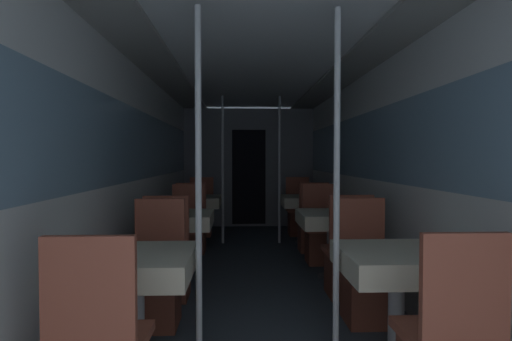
{
  "coord_description": "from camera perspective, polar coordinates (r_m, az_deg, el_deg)",
  "views": [
    {
      "loc": [
        -0.18,
        -1.53,
        1.31
      ],
      "look_at": [
        0.0,
        2.83,
        1.17
      ],
      "focal_mm": 28.0,
      "sensor_mm": 36.0,
      "label": 1
    }
  ],
  "objects": [
    {
      "name": "chair_right_near_2",
      "position": [
        5.69,
        7.97,
        -8.47
      ],
      "size": [
        0.4,
        0.4,
        0.98
      ],
      "color": "brown",
      "rests_on": "ground_plane"
    },
    {
      "name": "chair_right_far_0",
      "position": [
        3.43,
        15.42,
        -15.44
      ],
      "size": [
        0.4,
        0.4,
        0.98
      ],
      "rotation": [
        0.0,
        0.0,
        3.14
      ],
      "color": "brown",
      "rests_on": "ground_plane"
    },
    {
      "name": "support_pole_left_0",
      "position": [
        2.52,
        -8.22,
        -2.42
      ],
      "size": [
        0.04,
        0.04,
        2.25
      ],
      "color": "silver",
      "rests_on": "ground_plane"
    },
    {
      "name": "chair_left_far_1",
      "position": [
        5.07,
        -9.84,
        -9.74
      ],
      "size": [
        0.4,
        0.4,
        0.98
      ],
      "rotation": [
        0.0,
        0.0,
        3.14
      ],
      "color": "brown",
      "rests_on": "ground_plane"
    },
    {
      "name": "dining_table_right_2",
      "position": [
        6.24,
        6.96,
        -4.59
      ],
      "size": [
        0.71,
        0.71,
        0.72
      ],
      "color": "#4C4C51",
      "rests_on": "ground_plane"
    },
    {
      "name": "dining_table_right_0",
      "position": [
        2.79,
        19.45,
        -12.73
      ],
      "size": [
        0.71,
        0.71,
        0.72
      ],
      "color": "#4C4C51",
      "rests_on": "ground_plane"
    },
    {
      "name": "chair_left_near_2",
      "position": [
        5.63,
        -9.07,
        -8.57
      ],
      "size": [
        0.4,
        0.4,
        0.98
      ],
      "color": "brown",
      "rests_on": "ground_plane"
    },
    {
      "name": "dining_table_left_2",
      "position": [
        6.19,
        -8.42,
        -4.64
      ],
      "size": [
        0.71,
        0.71,
        0.72
      ],
      "color": "#4C4C51",
      "rests_on": "ground_plane"
    },
    {
      "name": "chair_left_far_0",
      "position": [
        3.34,
        -14.02,
        -15.89
      ],
      "size": [
        0.4,
        0.4,
        0.98
      ],
      "rotation": [
        0.0,
        0.0,
        3.14
      ],
      "color": "brown",
      "rests_on": "ground_plane"
    },
    {
      "name": "wall_left",
      "position": [
        4.55,
        -16.11,
        0.03
      ],
      "size": [
        0.05,
        8.58,
        2.25
      ],
      "color": "silver",
      "rests_on": "ground_plane"
    },
    {
      "name": "chair_right_far_2",
      "position": [
        6.88,
        6.11,
        -6.66
      ],
      "size": [
        0.4,
        0.4,
        0.98
      ],
      "rotation": [
        0.0,
        0.0,
        3.14
      ],
      "color": "brown",
      "rests_on": "ground_plane"
    },
    {
      "name": "support_pole_left_2",
      "position": [
        6.13,
        -4.78,
        0.08
      ],
      "size": [
        0.04,
        0.04,
        2.25
      ],
      "color": "silver",
      "rests_on": "ground_plane"
    },
    {
      "name": "ceiling_panel",
      "position": [
        4.53,
        -0.05,
        14.36
      ],
      "size": [
        2.52,
        8.58,
        0.07
      ],
      "color": "silver",
      "rests_on": "wall_left"
    },
    {
      "name": "chair_right_near_1",
      "position": [
        3.96,
        12.8,
        -13.05
      ],
      "size": [
        0.4,
        0.4,
        0.98
      ],
      "color": "brown",
      "rests_on": "ground_plane"
    },
    {
      "name": "dining_table_left_1",
      "position": [
        4.41,
        -10.9,
        -7.27
      ],
      "size": [
        0.71,
        0.71,
        0.72
      ],
      "color": "#4C4C51",
      "rests_on": "ground_plane"
    },
    {
      "name": "support_pole_right_2",
      "position": [
        6.15,
        3.37,
        0.09
      ],
      "size": [
        0.04,
        0.04,
        2.25
      ],
      "color": "silver",
      "rests_on": "ground_plane"
    },
    {
      "name": "dining_table_right_1",
      "position": [
        4.48,
        10.75,
        -7.13
      ],
      "size": [
        0.71,
        0.71,
        0.72
      ],
      "color": "#4C4C51",
      "rests_on": "ground_plane"
    },
    {
      "name": "dining_table_left_0",
      "position": [
        2.68,
        -16.8,
        -13.3
      ],
      "size": [
        0.71,
        0.71,
        0.72
      ],
      "color": "#4C4C51",
      "rests_on": "ground_plane"
    },
    {
      "name": "wall_right",
      "position": [
        4.65,
        15.65,
        0.07
      ],
      "size": [
        0.05,
        8.58,
        2.25
      ],
      "color": "silver",
      "rests_on": "ground_plane"
    },
    {
      "name": "support_pole_right_0",
      "position": [
        2.58,
        11.44,
        -2.33
      ],
      "size": [
        0.04,
        0.04,
        2.25
      ],
      "color": "silver",
      "rests_on": "ground_plane"
    },
    {
      "name": "chair_left_near_1",
      "position": [
        3.88,
        -12.25,
        -13.34
      ],
      "size": [
        0.4,
        0.4,
        0.98
      ],
      "color": "brown",
      "rests_on": "ground_plane"
    },
    {
      "name": "chair_left_far_2",
      "position": [
        6.84,
        -7.86,
        -6.72
      ],
      "size": [
        0.4,
        0.4,
        0.98
      ],
      "rotation": [
        0.0,
        0.0,
        3.14
      ],
      "color": "brown",
      "rests_on": "ground_plane"
    },
    {
      "name": "bulkhead_far",
      "position": [
        7.66,
        -1.04,
        0.39
      ],
      "size": [
        2.47,
        0.09,
        2.25
      ],
      "color": "slate",
      "rests_on": "ground_plane"
    },
    {
      "name": "chair_right_far_1",
      "position": [
        5.13,
        9.14,
        -9.6
      ],
      "size": [
        0.4,
        0.4,
        0.98
      ],
      "rotation": [
        0.0,
        0.0,
        3.14
      ],
      "color": "brown",
      "rests_on": "ground_plane"
    }
  ]
}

